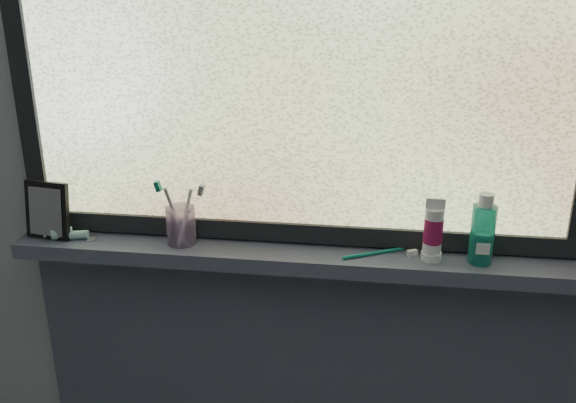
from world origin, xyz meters
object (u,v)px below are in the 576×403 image
(vanity_mirror, at_px, (47,210))
(cream_tube, at_px, (434,228))
(mouthwash_bottle, at_px, (483,229))
(toothbrush_cup, at_px, (181,225))

(vanity_mirror, bearing_deg, cream_tube, 7.76)
(vanity_mirror, relative_size, mouthwash_bottle, 1.05)
(vanity_mirror, xyz_separation_m, toothbrush_cup, (0.36, 0.01, -0.03))
(mouthwash_bottle, bearing_deg, vanity_mirror, -179.85)
(vanity_mirror, distance_m, toothbrush_cup, 0.36)
(toothbrush_cup, relative_size, cream_tube, 0.87)
(mouthwash_bottle, bearing_deg, cream_tube, -178.47)
(toothbrush_cup, distance_m, mouthwash_bottle, 0.75)
(toothbrush_cup, xyz_separation_m, cream_tube, (0.63, -0.01, 0.04))
(vanity_mirror, distance_m, cream_tube, 0.99)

